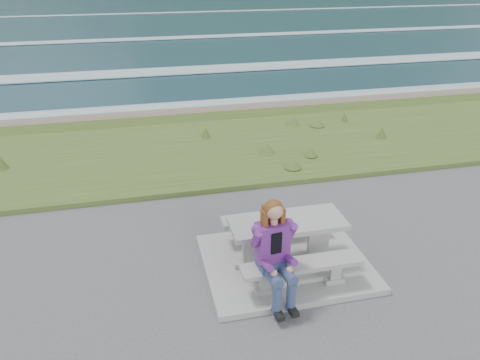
{
  "coord_description": "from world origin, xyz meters",
  "views": [
    {
      "loc": [
        -2.13,
        -5.89,
        4.58
      ],
      "look_at": [
        -0.48,
        1.2,
        1.03
      ],
      "focal_mm": 35.0,
      "sensor_mm": 36.0,
      "label": 1
    }
  ],
  "objects_px": {
    "bench_seaward": "(274,220)",
    "seated_woman": "(276,266)",
    "bench_landward": "(301,268)",
    "picnic_table": "(287,230)"
  },
  "relations": [
    {
      "from": "bench_landward",
      "to": "bench_seaward",
      "type": "xyz_separation_m",
      "value": [
        0.0,
        1.4,
        0.0
      ]
    },
    {
      "from": "bench_seaward",
      "to": "seated_woman",
      "type": "bearing_deg",
      "value": -105.65
    },
    {
      "from": "picnic_table",
      "to": "seated_woman",
      "type": "bearing_deg",
      "value": -117.13
    },
    {
      "from": "picnic_table",
      "to": "bench_landward",
      "type": "height_order",
      "value": "picnic_table"
    },
    {
      "from": "bench_landward",
      "to": "seated_woman",
      "type": "relative_size",
      "value": 1.19
    },
    {
      "from": "picnic_table",
      "to": "bench_landward",
      "type": "relative_size",
      "value": 1.0
    },
    {
      "from": "bench_landward",
      "to": "bench_seaward",
      "type": "distance_m",
      "value": 1.4
    },
    {
      "from": "bench_landward",
      "to": "seated_woman",
      "type": "distance_m",
      "value": 0.5
    },
    {
      "from": "picnic_table",
      "to": "bench_landward",
      "type": "bearing_deg",
      "value": -90.0
    },
    {
      "from": "picnic_table",
      "to": "seated_woman",
      "type": "xyz_separation_m",
      "value": [
        -0.43,
        -0.84,
        -0.02
      ]
    }
  ]
}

